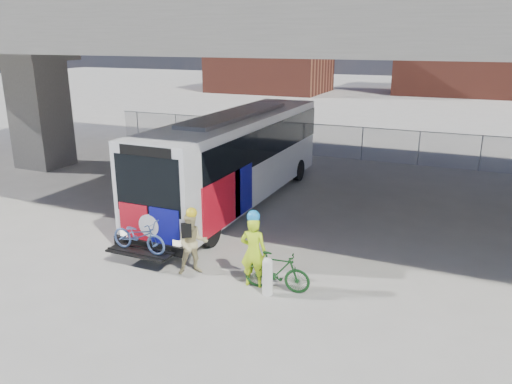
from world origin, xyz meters
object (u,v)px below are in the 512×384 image
Objects in this scene: bus at (237,152)px; cyclist_hivis at (253,250)px; bollard at (267,275)px; cyclist_tan at (193,243)px; bike_parked at (277,272)px.

bus reaches higher than cyclist_hivis.
bollard is 0.53× the size of cyclist_tan.
bollard is 0.79m from cyclist_hivis.
cyclist_tan is at bearing -75.35° from bus.
bus is 7.75m from bike_parked.
cyclist_hivis reaches higher than cyclist_tan.
bus is 7.18× the size of bike_parked.
cyclist_tan reaches higher than bollard.
cyclist_hivis is 0.85m from bike_parked.
bike_parked is (2.57, 0.00, -0.39)m from cyclist_tan.
bike_parked is at bearing -56.27° from bus.
cyclist_hivis is (3.53, -6.31, -1.07)m from bus.
cyclist_hivis is 1.89m from cyclist_tan.
cyclist_tan is at bearing 84.84° from bike_parked.
cyclist_hivis reaches higher than bollard.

